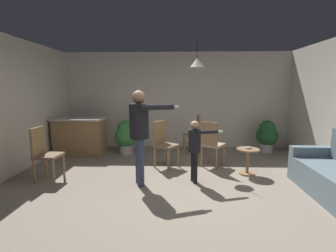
# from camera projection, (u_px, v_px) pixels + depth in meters

# --- Properties ---
(ground) EXTENTS (7.68, 7.68, 0.00)m
(ground) POSITION_uv_depth(u_px,v_px,m) (174.00, 190.00, 4.18)
(ground) COLOR gray
(wall_back) EXTENTS (6.40, 0.10, 2.70)m
(wall_back) POSITION_uv_depth(u_px,v_px,m) (176.00, 100.00, 7.13)
(wall_back) COLOR silver
(wall_back) RESTS_ON ground
(kitchen_counter) EXTENTS (1.26, 0.66, 0.95)m
(kitchen_counter) POSITION_uv_depth(u_px,v_px,m) (80.00, 136.00, 6.36)
(kitchen_counter) COLOR #99754C
(kitchen_counter) RESTS_ON ground
(side_table_by_couch) EXTENTS (0.44, 0.44, 0.52)m
(side_table_by_couch) POSITION_uv_depth(u_px,v_px,m) (248.00, 158.00, 4.92)
(side_table_by_couch) COLOR #99754C
(side_table_by_couch) RESTS_ON ground
(person_adult) EXTENTS (0.86, 0.46, 1.67)m
(person_adult) POSITION_uv_depth(u_px,v_px,m) (140.00, 127.00, 4.30)
(person_adult) COLOR #384260
(person_adult) RESTS_ON ground
(person_child) EXTENTS (0.61, 0.32, 1.13)m
(person_child) POSITION_uv_depth(u_px,v_px,m) (195.00, 144.00, 4.46)
(person_child) COLOR black
(person_child) RESTS_ON ground
(dining_chair_by_counter) EXTENTS (0.44, 0.44, 1.00)m
(dining_chair_by_counter) POSITION_uv_depth(u_px,v_px,m) (194.00, 133.00, 6.50)
(dining_chair_by_counter) COLOR #99754C
(dining_chair_by_counter) RESTS_ON ground
(dining_chair_near_wall) EXTENTS (0.58, 0.58, 1.00)m
(dining_chair_near_wall) POSITION_uv_depth(u_px,v_px,m) (164.00, 142.00, 5.38)
(dining_chair_near_wall) COLOR #99754C
(dining_chair_near_wall) RESTS_ON ground
(dining_chair_centre_back) EXTENTS (0.58, 0.58, 1.00)m
(dining_chair_centre_back) POSITION_uv_depth(u_px,v_px,m) (211.00, 142.00, 5.36)
(dining_chair_centre_back) COLOR #99754C
(dining_chair_centre_back) RESTS_ON ground
(dining_chair_spare) EXTENTS (0.44, 0.44, 1.00)m
(dining_chair_spare) POSITION_uv_depth(u_px,v_px,m) (44.00, 152.00, 4.55)
(dining_chair_spare) COLOR #99754C
(dining_chair_spare) RESTS_ON ground
(potted_plant_corner) EXTENTS (0.56, 0.56, 0.86)m
(potted_plant_corner) POSITION_uv_depth(u_px,v_px,m) (267.00, 135.00, 6.61)
(potted_plant_corner) COLOR #B7B2AD
(potted_plant_corner) RESTS_ON ground
(potted_plant_by_wall) EXTENTS (0.58, 0.58, 0.88)m
(potted_plant_by_wall) POSITION_uv_depth(u_px,v_px,m) (126.00, 136.00, 6.42)
(potted_plant_by_wall) COLOR #B7B2AD
(potted_plant_by_wall) RESTS_ON ground
(spare_remote_on_table) EXTENTS (0.13, 0.07, 0.04)m
(spare_remote_on_table) POSITION_uv_depth(u_px,v_px,m) (249.00, 148.00, 4.88)
(spare_remote_on_table) COLOR white
(spare_remote_on_table) RESTS_ON side_table_by_couch
(ceiling_light_pendant) EXTENTS (0.32, 0.32, 0.55)m
(ceiling_light_pendant) POSITION_uv_depth(u_px,v_px,m) (197.00, 63.00, 5.41)
(ceiling_light_pendant) COLOR silver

